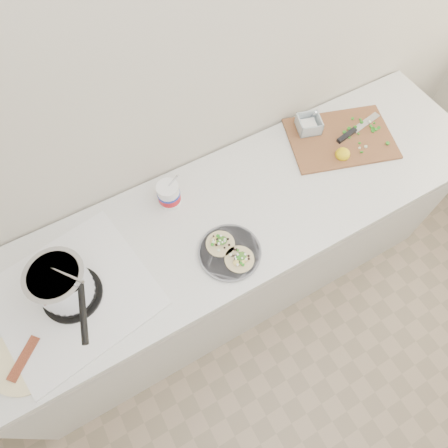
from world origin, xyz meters
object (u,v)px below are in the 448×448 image
tub (169,193)px  bacon_plate (25,359)px  stove (66,288)px  taco_plate (230,251)px  cutboard (338,135)px

tub → bacon_plate: (-0.74, -0.34, -0.06)m
bacon_plate → stove: bearing=31.3°
taco_plate → tub: bearing=106.2°
stove → taco_plate: size_ratio=2.45×
cutboard → bacon_plate: (-1.59, -0.28, -0.01)m
tub → cutboard: (0.85, -0.07, -0.05)m
tub → bacon_plate: tub is taller
stove → cutboard: 1.37m
stove → tub: stove is taller
stove → tub: bearing=12.9°
tub → cutboard: bearing=-4.5°
taco_plate → bacon_plate: 0.83m
stove → tub: (0.51, 0.20, -0.02)m
stove → cutboard: (1.36, 0.14, -0.07)m
tub → cutboard: size_ratio=0.38×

